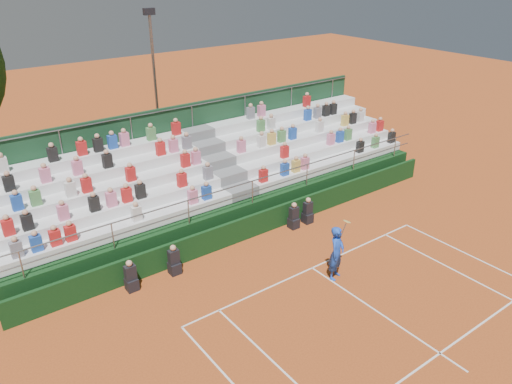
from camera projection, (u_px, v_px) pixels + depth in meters
ground at (312, 268)px, 18.50m from camera, size 90.00×90.00×0.00m
courtside_wall at (260, 223)px, 20.61m from camera, size 20.00×0.15×1.00m
line_officials at (234, 240)px, 19.42m from camera, size 8.53×0.40×1.19m
grandstand at (217, 184)px, 22.71m from camera, size 20.00×5.20×4.40m
tennis_player at (337, 253)px, 17.55m from camera, size 0.97×0.75×2.22m
floodlight_mast at (154, 74)px, 27.04m from camera, size 0.60×0.25×8.09m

